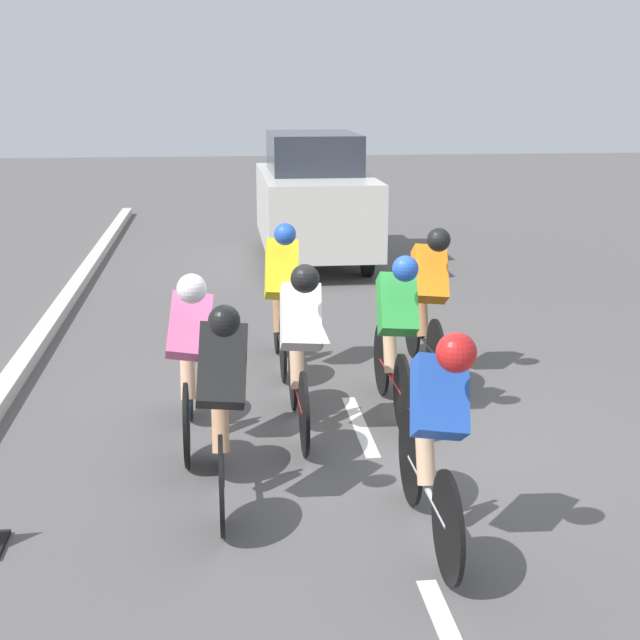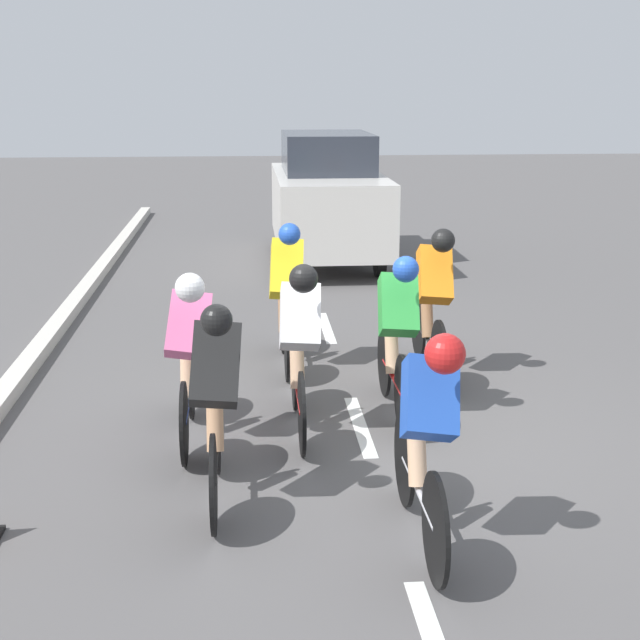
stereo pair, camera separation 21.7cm
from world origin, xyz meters
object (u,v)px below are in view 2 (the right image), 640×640
Objects in this scene: cyclist_white at (300,343)px; cyclist_blue at (427,431)px; cyclist_orange at (433,297)px; cyclist_yellow at (286,292)px; cyclist_black at (216,398)px; cyclist_pink at (188,352)px; support_car at (328,198)px; cyclist_green at (397,331)px.

cyclist_white is 1.00× the size of cyclist_blue.
cyclist_yellow reaches higher than cyclist_orange.
cyclist_orange reaches higher than cyclist_black.
support_car reaches higher than cyclist_pink.
cyclist_yellow is at bearing -58.80° from cyclist_green.
cyclist_black is at bearing 62.58° from cyclist_white.
cyclist_yellow is 0.42× the size of support_car.
cyclist_orange is at bearing 94.63° from support_car.
cyclist_black is 0.41× the size of support_car.
cyclist_orange is 1.48m from cyclist_yellow.
cyclist_orange reaches higher than cyclist_white.
cyclist_yellow reaches higher than cyclist_pink.
support_car is (0.49, -6.04, 0.24)m from cyclist_orange.
cyclist_black is (0.65, 1.25, -0.01)m from cyclist_white.
cyclist_green is at bearing -165.24° from cyclist_pink.
cyclist_black reaches higher than cyclist_blue.
cyclist_blue is 1.49m from cyclist_black.
support_car is at bearing -97.04° from cyclist_white.
cyclist_green is at bearing 63.74° from cyclist_orange.
cyclist_black is at bearing 102.49° from cyclist_pink.
support_car reaches higher than cyclist_black.
cyclist_blue is 1.03× the size of cyclist_pink.
cyclist_pink is 1.82m from cyclist_green.
cyclist_black reaches higher than cyclist_white.
cyclist_yellow reaches higher than cyclist_blue.
cyclist_green is (-0.89, 1.47, -0.03)m from cyclist_yellow.
cyclist_white is (1.41, 1.45, -0.02)m from cyclist_orange.
cyclist_blue is at bearing 85.08° from cyclist_green.
cyclist_pink is 1.15m from cyclist_black.
cyclist_white is 0.91m from cyclist_pink.
cyclist_blue is 2.30m from cyclist_green.
cyclist_black is (-0.25, 1.12, 0.00)m from cyclist_pink.
cyclist_yellow is at bearing -101.52° from cyclist_black.
cyclist_orange is at bearing -134.28° from cyclist_white.
cyclist_black is at bearing 46.35° from cyclist_green.
cyclist_white is at bearing -71.15° from cyclist_blue.
cyclist_black is 8.88m from support_car.
cyclist_green is at bearing 89.51° from support_car.
support_car is at bearing -90.49° from cyclist_green.
cyclist_white is at bearing -117.42° from cyclist_black.
cyclist_white is 7.55m from support_car.
cyclist_yellow is 3.12m from cyclist_black.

